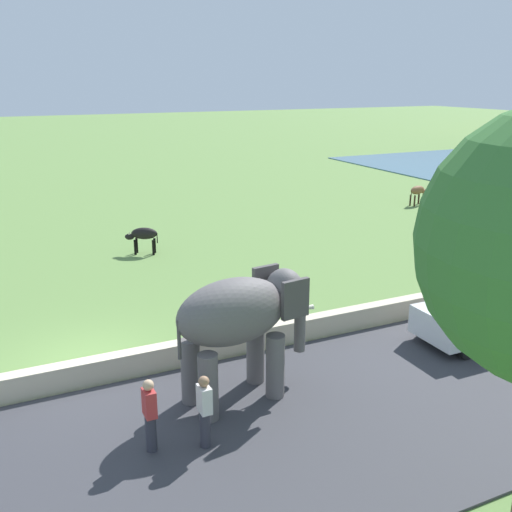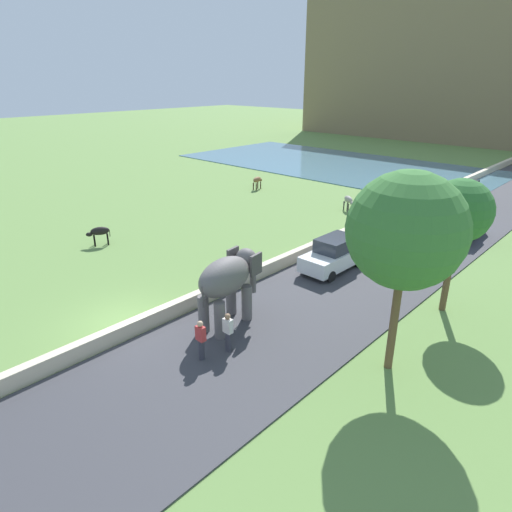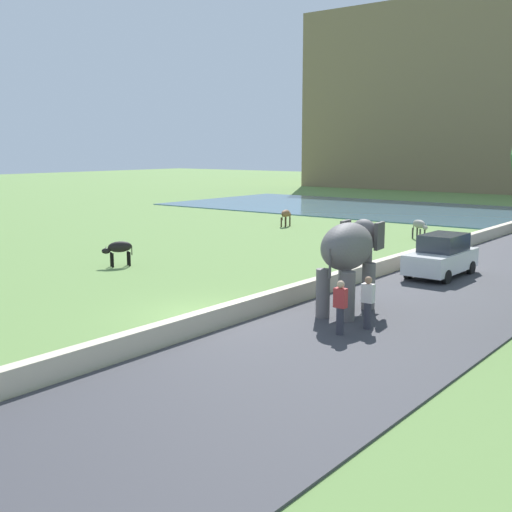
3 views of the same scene
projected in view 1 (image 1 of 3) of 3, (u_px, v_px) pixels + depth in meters
The scene contains 7 objects.
ground_plane at pixel (85, 363), 15.44m from camera, with size 220.00×220.00×0.00m, color #608442.
elephant at pixel (241, 318), 13.15m from camera, with size 1.74×3.55×2.99m.
person_beside_elephant at pixel (205, 411), 11.61m from camera, with size 0.36×0.22×1.63m.
person_trailing at pixel (150, 415), 11.48m from camera, with size 0.36×0.22×1.63m.
car_white at pixel (487, 310), 16.57m from camera, with size 1.83×4.02×1.80m.
cow_brown at pixel (418, 191), 34.26m from camera, with size 0.65×1.42×1.15m.
cow_black at pixel (143, 235), 24.71m from camera, with size 0.93×1.39×1.15m.
Camera 1 is at (14.53, -1.91, 7.21)m, focal length 41.07 mm.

